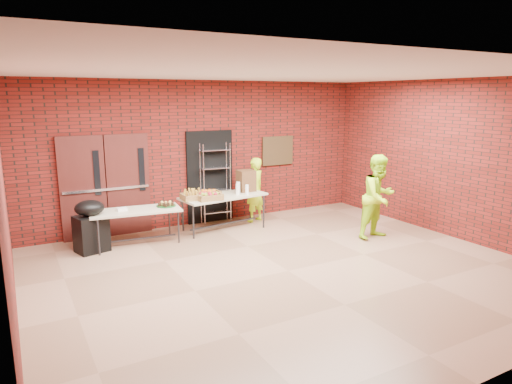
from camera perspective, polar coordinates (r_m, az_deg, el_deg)
room at (r=7.28m, az=4.24°, el=1.99°), size 8.08×7.08×3.28m
double_doors at (r=9.76m, az=-18.21°, el=0.68°), size 1.78×0.12×2.10m
dark_doorway at (r=10.44m, az=-5.78°, el=1.89°), size 1.10×0.06×2.10m
bronze_plaque at (r=11.18m, az=2.72°, el=5.19°), size 0.85×0.04×0.70m
wire_rack at (r=10.36m, az=-5.07°, el=1.07°), size 0.69×0.29×1.83m
table_left at (r=9.12m, az=-14.84°, el=-2.52°), size 1.78×0.90×0.70m
table_right at (r=9.84m, az=-4.08°, el=-0.78°), size 1.93×1.00×0.76m
basket_bananas at (r=9.51m, az=-7.79°, el=-0.51°), size 0.49×0.38×0.15m
basket_oranges at (r=9.74m, az=-5.89°, el=-0.19°), size 0.45×0.35×0.14m
basket_apples at (r=9.43m, az=-5.89°, el=-0.55°), size 0.50×0.39×0.16m
muffin_tray at (r=9.25m, az=-11.19°, el=-1.49°), size 0.38×0.38×0.10m
napkin_box at (r=9.08m, az=-16.40°, el=-2.08°), size 0.18×0.12×0.06m
coffee_dispenser at (r=10.20m, az=-1.25°, el=1.42°), size 0.36×0.32×0.47m
cup_stack_front at (r=9.86m, az=-2.32°, el=0.34°), size 0.08×0.08×0.23m
cup_stack_mid at (r=9.84m, az=-1.14°, el=0.28°), size 0.07×0.07×0.22m
cup_stack_back at (r=9.98m, az=-2.24°, el=0.55°), size 0.09×0.09×0.26m
covered_grill at (r=9.00m, az=-19.95°, el=-4.02°), size 0.64×0.58×0.98m
volunteer_woman at (r=10.48m, az=-0.19°, el=0.28°), size 0.63×0.52×1.49m
volunteer_man at (r=9.54m, az=15.10°, el=-0.58°), size 0.90×0.74×1.71m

